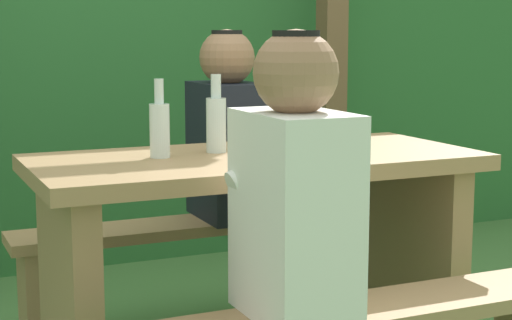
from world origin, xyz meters
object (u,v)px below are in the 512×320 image
Objects in this scene: bottle_left at (160,127)px; bench_far at (196,252)px; person_black_coat at (228,132)px; drinking_glass at (259,143)px; cell_phone at (344,155)px; person_white_shirt at (294,188)px; picnic_table at (256,232)px; bottle_right at (216,121)px.

bench_far is at bearing 59.45° from bottle_left.
person_black_coat is at bearing -1.44° from bench_far.
bench_far is at bearing 88.26° from drinking_glass.
bottle_left is 1.72× the size of cell_phone.
drinking_glass is at bearing -24.92° from bottle_left.
person_white_shirt reaches higher than bottle_left.
picnic_table is 0.63m from person_black_coat.
bottle_right is at bearing 85.58° from person_white_shirt.
person_white_shirt is at bearing -104.48° from drinking_glass.
bench_far is 0.80m from bottle_left.
person_black_coat is (0.13, 0.56, 0.25)m from picnic_table.
person_black_coat reaches higher than drinking_glass.
person_white_shirt and person_black_coat have the same top height.
person_black_coat is at bearing 63.72° from bottle_right.
bottle_right reaches higher than cell_phone.
picnic_table is 0.30m from drinking_glass.
cell_phone reaches higher than picnic_table.
picnic_table reaches higher than bench_far.
bottle_right is (-0.10, -0.46, 0.56)m from bench_far.
bench_far is 1.95× the size of person_black_coat.
picnic_table is at bearing -103.32° from person_black_coat.
bottle_left is (-0.29, 0.06, 0.35)m from picnic_table.
person_white_shirt reaches higher than bench_far.
drinking_glass is 0.64× the size of cell_phone.
person_white_shirt reaches higher than bottle_right.
person_black_coat is at bearing 76.00° from person_white_shirt.
person_white_shirt is 1.15m from person_black_coat.
bench_far is (0.00, 0.56, -0.20)m from picnic_table.
bottle_left is at bearing -130.72° from person_black_coat.
person_black_coat is 2.89× the size of bottle_right.
bottle_right is at bearing 9.85° from bottle_left.
person_white_shirt reaches higher than drinking_glass.
person_black_coat reaches higher than cell_phone.
drinking_glass is (0.13, 0.49, 0.04)m from person_white_shirt.
bottle_left is at bearing -120.55° from bench_far.
picnic_table is 0.60m from bench_far.
drinking_glass is 0.37× the size of bottle_left.
picnic_table is 0.46m from bottle_left.
person_white_shirt is 1.00× the size of person_black_coat.
bottle_left is at bearing 168.02° from picnic_table.
person_white_shirt is at bearing -94.42° from bottle_right.
person_black_coat reaches higher than picnic_table.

